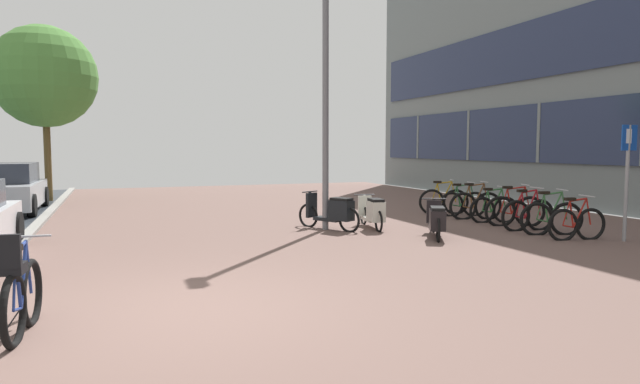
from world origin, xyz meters
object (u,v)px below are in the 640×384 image
(bicycle_rack_02, at_px, (528,215))
(parking_sign, at_px, (627,169))
(bicycle_foreground, at_px, (17,297))
(bicycle_rack_04, at_px, (494,209))
(scooter_far, at_px, (436,220))
(scooter_mid, at_px, (333,212))
(bicycle_rack_01, at_px, (551,218))
(bicycle_rack_07, at_px, (444,201))
(bicycle_rack_00, at_px, (577,224))
(bicycle_rack_05, at_px, (476,206))
(lamp_post, at_px, (326,68))
(bicycle_rack_06, at_px, (463,204))
(scooter_near, at_px, (373,212))
(parked_car_far, at_px, (7,189))
(bicycle_rack_03, at_px, (515,211))
(street_tree, at_px, (44,77))

(bicycle_rack_02, relative_size, parking_sign, 0.59)
(bicycle_foreground, relative_size, bicycle_rack_04, 1.07)
(scooter_far, bearing_deg, scooter_mid, 131.35)
(bicycle_foreground, relative_size, bicycle_rack_01, 1.02)
(bicycle_rack_07, distance_m, scooter_mid, 4.38)
(bicycle_rack_00, height_order, scooter_far, bicycle_rack_00)
(bicycle_rack_02, distance_m, bicycle_rack_05, 2.00)
(bicycle_rack_02, height_order, parking_sign, parking_sign)
(bicycle_rack_01, bearing_deg, parking_sign, -55.39)
(bicycle_rack_00, relative_size, parking_sign, 0.56)
(bicycle_rack_01, bearing_deg, bicycle_rack_04, 86.52)
(bicycle_foreground, distance_m, bicycle_rack_04, 10.84)
(scooter_mid, xyz_separation_m, lamp_post, (-0.14, 0.12, 3.21))
(bicycle_rack_01, xyz_separation_m, bicycle_rack_04, (0.12, 1.99, -0.02))
(bicycle_rack_06, height_order, scooter_near, bicycle_rack_06)
(bicycle_rack_01, relative_size, bicycle_rack_02, 0.98)
(bicycle_foreground, relative_size, bicycle_rack_07, 1.04)
(scooter_far, height_order, parked_car_far, parked_car_far)
(bicycle_rack_07, relative_size, scooter_near, 0.77)
(bicycle_rack_03, bearing_deg, bicycle_rack_07, 93.98)
(bicycle_rack_02, bearing_deg, bicycle_rack_04, 83.76)
(bicycle_foreground, distance_m, bicycle_rack_02, 10.17)
(bicycle_rack_06, bearing_deg, bicycle_rack_00, -92.48)
(bicycle_rack_01, bearing_deg, bicycle_rack_03, 81.68)
(scooter_near, xyz_separation_m, parking_sign, (3.90, -3.29, 1.05))
(bicycle_rack_02, relative_size, parked_car_far, 0.35)
(bicycle_rack_07, bearing_deg, scooter_far, -126.14)
(bicycle_rack_01, xyz_separation_m, scooter_far, (-2.48, 0.57, 0.02))
(bicycle_rack_07, height_order, parking_sign, parking_sign)
(bicycle_rack_03, bearing_deg, bicycle_rack_02, -108.20)
(bicycle_rack_04, bearing_deg, bicycle_rack_03, -83.70)
(bicycle_foreground, height_order, bicycle_rack_03, bicycle_foreground)
(parked_car_far, distance_m, street_tree, 4.93)
(scooter_near, bearing_deg, bicycle_rack_03, -14.15)
(bicycle_rack_01, bearing_deg, street_tree, 131.71)
(bicycle_rack_05, xyz_separation_m, bicycle_rack_06, (0.09, 0.66, -0.02))
(scooter_far, height_order, street_tree, street_tree)
(bicycle_rack_01, height_order, bicycle_rack_03, bicycle_rack_03)
(bicycle_rack_04, bearing_deg, bicycle_rack_00, -92.63)
(scooter_mid, distance_m, scooter_far, 2.37)
(bicycle_rack_01, bearing_deg, bicycle_rack_02, 92.09)
(bicycle_rack_03, height_order, bicycle_rack_06, bicycle_rack_03)
(parking_sign, bearing_deg, scooter_near, 139.91)
(bicycle_rack_02, distance_m, bicycle_rack_06, 2.67)
(bicycle_rack_06, height_order, scooter_far, bicycle_rack_06)
(scooter_mid, bearing_deg, parking_sign, -35.75)
(bicycle_rack_00, relative_size, scooter_far, 0.80)
(bicycle_rack_07, bearing_deg, lamp_post, -160.07)
(bicycle_rack_04, relative_size, scooter_mid, 0.81)
(parking_sign, bearing_deg, lamp_post, 144.12)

